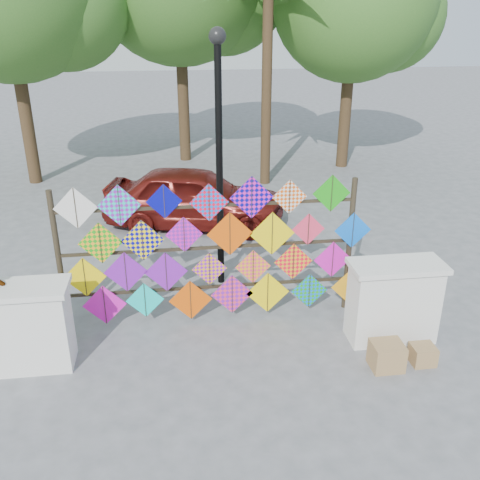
# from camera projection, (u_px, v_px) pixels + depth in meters

# --- Properties ---
(ground) EXTENTS (80.00, 80.00, 0.00)m
(ground) POSITION_uv_depth(u_px,v_px,m) (215.00, 343.00, 8.18)
(ground) COLOR gray
(ground) RESTS_ON ground
(parapet_left) EXTENTS (1.40, 0.65, 1.28)m
(parapet_left) POSITION_uv_depth(u_px,v_px,m) (22.00, 327.00, 7.41)
(parapet_left) COLOR silver
(parapet_left) RESTS_ON ground
(parapet_right) EXTENTS (1.40, 0.65, 1.28)m
(parapet_right) POSITION_uv_depth(u_px,v_px,m) (393.00, 301.00, 8.07)
(parapet_right) COLOR silver
(parapet_right) RESTS_ON ground
(kite_rack) EXTENTS (4.95, 0.24, 2.41)m
(kite_rack) POSITION_uv_depth(u_px,v_px,m) (212.00, 252.00, 8.37)
(kite_rack) COLOR #2D2519
(kite_rack) RESTS_ON ground
(sedan) EXTENTS (4.38, 2.55, 1.40)m
(sedan) POSITION_uv_depth(u_px,v_px,m) (195.00, 197.00, 12.36)
(sedan) COLOR #601410
(sedan) RESTS_ON ground
(lamppost) EXTENTS (0.28, 0.28, 4.46)m
(lamppost) POSITION_uv_depth(u_px,v_px,m) (219.00, 139.00, 8.97)
(lamppost) COLOR black
(lamppost) RESTS_ON ground
(cardboard_box_near) EXTENTS (0.44, 0.39, 0.39)m
(cardboard_box_near) POSITION_uv_depth(u_px,v_px,m) (387.00, 356.00, 7.56)
(cardboard_box_near) COLOR #A58C50
(cardboard_box_near) RESTS_ON ground
(cardboard_box_far) EXTENTS (0.34, 0.31, 0.28)m
(cardboard_box_far) POSITION_uv_depth(u_px,v_px,m) (423.00, 355.00, 7.68)
(cardboard_box_far) COLOR #A58C50
(cardboard_box_far) RESTS_ON ground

